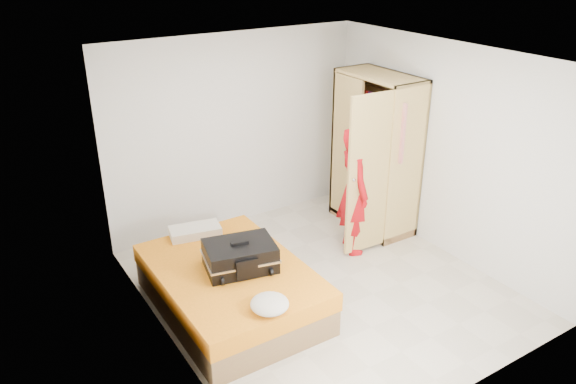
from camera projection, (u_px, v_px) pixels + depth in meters
room at (324, 182)px, 5.90m from camera, size 4.00×4.02×2.60m
bed at (231, 288)px, 5.96m from camera, size 1.42×2.02×0.50m
wardrobe at (375, 158)px, 7.39m from camera, size 1.17×1.20×2.10m
person at (354, 191)px, 6.89m from camera, size 0.56×0.69×1.63m
suitcase at (240, 256)px, 5.80m from camera, size 0.83×0.68×0.31m
round_cushion at (270, 304)px, 5.16m from camera, size 0.36×0.36×0.14m
pillow at (195, 231)px, 6.48m from camera, size 0.62×0.40×0.10m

